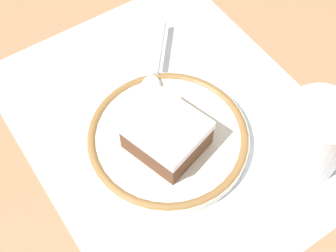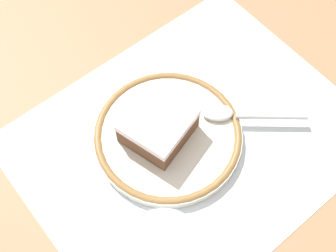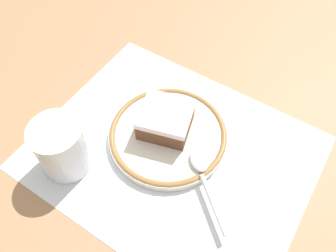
# 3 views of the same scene
# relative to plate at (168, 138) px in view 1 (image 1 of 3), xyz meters

# --- Properties ---
(ground_plane) EXTENTS (2.40, 2.40, 0.00)m
(ground_plane) POSITION_rel_plate_xyz_m (-0.02, 0.02, -0.01)
(ground_plane) COLOR #9E7551
(placemat) EXTENTS (0.42, 0.33, 0.00)m
(placemat) POSITION_rel_plate_xyz_m (-0.02, 0.02, -0.01)
(placemat) COLOR silver
(placemat) RESTS_ON ground_plane
(plate) EXTENTS (0.19, 0.19, 0.02)m
(plate) POSITION_rel_plate_xyz_m (0.00, 0.00, 0.00)
(plate) COLOR silver
(plate) RESTS_ON placemat
(cake_slice) EXTENTS (0.09, 0.09, 0.04)m
(cake_slice) POSITION_rel_plate_xyz_m (0.01, -0.01, 0.03)
(cake_slice) COLOR brown
(cake_slice) RESTS_ON plate
(spoon) EXTENTS (0.11, 0.10, 0.01)m
(spoon) POSITION_rel_plate_xyz_m (-0.08, 0.04, 0.01)
(spoon) COLOR silver
(spoon) RESTS_ON plate
(cup) EXTENTS (0.08, 0.08, 0.09)m
(cup) POSITION_rel_plate_xyz_m (0.10, 0.12, 0.03)
(cup) COLOR silver
(cup) RESTS_ON placemat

